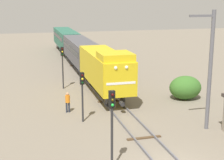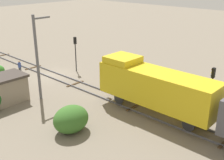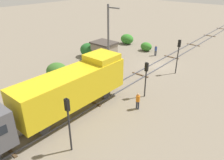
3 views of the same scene
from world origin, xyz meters
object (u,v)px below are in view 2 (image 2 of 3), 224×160
(locomotive, at_px, (154,86))
(worker_by_signal, at_px, (144,81))
(catenary_mast, at_px, (37,56))
(traffic_signal_mid, at_px, (123,63))
(traffic_signal_far, at_px, (212,82))
(relay_hut, at_px, (7,88))
(traffic_signal_near, at_px, (75,48))
(worker_near_track, at_px, (20,66))

(locomotive, height_order, worker_by_signal, locomotive)
(locomotive, height_order, catenary_mast, catenary_mast)
(traffic_signal_mid, bearing_deg, catenary_mast, -24.12)
(traffic_signal_far, distance_m, relay_hut, 19.42)
(locomotive, relative_size, traffic_signal_mid, 3.01)
(locomotive, xyz_separation_m, relay_hut, (7.50, -12.22, -1.38))
(traffic_signal_far, xyz_separation_m, worker_by_signal, (-0.60, -7.73, -2.04))
(traffic_signal_far, relative_size, catenary_mast, 0.52)
(traffic_signal_near, xyz_separation_m, relay_hut, (10.70, 2.20, -1.72))
(traffic_signal_near, xyz_separation_m, worker_by_signal, (-1.00, 10.32, -2.12))
(locomotive, xyz_separation_m, worker_near_track, (2.40, -18.81, -1.78))
(worker_by_signal, relative_size, relay_hut, 0.49)
(worker_by_signal, bearing_deg, traffic_signal_near, -21.07)
(catenary_mast, bearing_deg, traffic_signal_mid, 155.88)
(traffic_signal_mid, xyz_separation_m, relay_hut, (10.90, -5.61, -1.30))
(traffic_signal_near, relative_size, catenary_mast, 0.53)
(catenary_mast, bearing_deg, traffic_signal_far, 121.43)
(catenary_mast, relative_size, relay_hut, 2.42)
(worker_by_signal, xyz_separation_m, catenary_mast, (9.14, -6.24, 3.49))
(locomotive, distance_m, catenary_mast, 11.59)
(traffic_signal_far, height_order, worker_by_signal, traffic_signal_far)
(locomotive, relative_size, worker_by_signal, 6.82)
(relay_hut, bearing_deg, traffic_signal_mid, 152.75)
(traffic_signal_mid, bearing_deg, traffic_signal_near, -88.53)
(worker_near_track, bearing_deg, traffic_signal_mid, -88.35)
(worker_by_signal, bearing_deg, catenary_mast, 29.07)
(traffic_signal_far, distance_m, worker_near_track, 23.32)
(traffic_signal_far, distance_m, worker_by_signal, 8.02)
(traffic_signal_mid, bearing_deg, traffic_signal_far, 91.12)
(traffic_signal_near, distance_m, traffic_signal_far, 18.06)
(catenary_mast, bearing_deg, worker_near_track, -106.70)
(worker_near_track, distance_m, catenary_mast, 9.51)
(traffic_signal_mid, relative_size, worker_by_signal, 2.27)
(locomotive, xyz_separation_m, catenary_mast, (4.94, -10.34, 1.72))
(worker_near_track, bearing_deg, traffic_signal_near, -61.89)
(traffic_signal_near, relative_size, worker_near_track, 2.65)
(worker_near_track, bearing_deg, relay_hut, -151.50)
(traffic_signal_far, bearing_deg, worker_near_track, -75.04)
(traffic_signal_mid, xyz_separation_m, catenary_mast, (8.34, -3.74, 1.80))
(catenary_mast, bearing_deg, locomotive, 115.54)
(traffic_signal_near, height_order, traffic_signal_mid, traffic_signal_near)
(worker_near_track, relative_size, relay_hut, 0.49)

